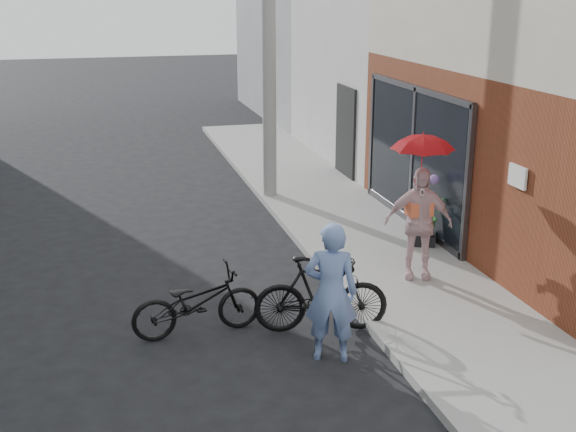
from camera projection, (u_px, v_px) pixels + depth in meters
name	position (u px, v px, depth m)	size (l,w,h in m)	color
ground	(297.00, 332.00, 9.36)	(80.00, 80.00, 0.00)	black
sidewalk	(388.00, 259.00, 11.70)	(2.20, 24.00, 0.12)	#969691
curb	(320.00, 266.00, 11.41)	(0.12, 24.00, 0.12)	#9E9E99
plaster_building	(474.00, 19.00, 18.36)	(8.00, 6.00, 7.00)	silver
east_building_far	(373.00, 10.00, 24.80)	(8.00, 8.00, 7.00)	gray
utility_pole	(269.00, 28.00, 14.09)	(0.28, 0.28, 7.00)	#9E9E99
officer	(331.00, 292.00, 8.43)	(0.63, 0.41, 1.72)	#6C87C1
bike_left	(197.00, 302.00, 9.17)	(0.58, 1.68, 0.88)	black
bike_right	(321.00, 294.00, 9.23)	(0.49, 1.72, 1.04)	black
kimono_woman	(418.00, 223.00, 10.59)	(0.99, 0.41, 1.68)	beige
parasol	(423.00, 141.00, 10.22)	(0.87, 0.87, 0.76)	red
planter	(425.00, 239.00, 12.16)	(0.34, 0.34, 0.18)	black
potted_plant	(426.00, 215.00, 12.03)	(0.62, 0.54, 0.69)	#28652B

